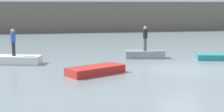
% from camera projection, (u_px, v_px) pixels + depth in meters
% --- Properties ---
extents(ground_plane, '(120.00, 120.00, 0.00)m').
position_uv_depth(ground_plane, '(180.00, 69.00, 19.42)').
color(ground_plane, slate).
extents(embankment_wall, '(80.00, 1.20, 3.97)m').
position_uv_depth(embankment_wall, '(105.00, 17.00, 45.11)').
color(embankment_wall, '#666056').
rests_on(embankment_wall, ground_plane).
extents(rowboat_white, '(3.49, 1.94, 0.51)m').
position_uv_depth(rowboat_white, '(14.00, 60.00, 21.23)').
color(rowboat_white, white).
rests_on(rowboat_white, ground_plane).
extents(rowboat_red, '(3.38, 2.60, 0.42)m').
position_uv_depth(rowboat_red, '(95.00, 70.00, 18.16)').
color(rowboat_red, red).
rests_on(rowboat_red, ground_plane).
extents(rowboat_grey, '(2.81, 1.40, 0.51)m').
position_uv_depth(rowboat_grey, '(145.00, 54.00, 23.50)').
color(rowboat_grey, gray).
rests_on(rowboat_grey, ground_plane).
extents(rowboat_teal, '(3.54, 1.99, 0.37)m').
position_uv_depth(rowboat_teal, '(222.00, 57.00, 22.83)').
color(rowboat_teal, teal).
rests_on(rowboat_teal, ground_plane).
extents(person_dark_shirt, '(0.32, 0.32, 1.69)m').
position_uv_depth(person_dark_shirt, '(145.00, 37.00, 23.31)').
color(person_dark_shirt, '#4C4C56').
rests_on(person_dark_shirt, rowboat_grey).
extents(person_blue_shirt, '(0.32, 0.32, 1.68)m').
position_uv_depth(person_blue_shirt, '(13.00, 41.00, 21.05)').
color(person_blue_shirt, '#232838').
rests_on(person_blue_shirt, rowboat_white).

